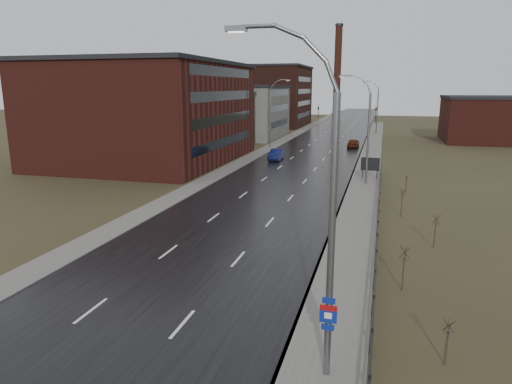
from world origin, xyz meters
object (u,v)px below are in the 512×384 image
Objects in this scene: billboard at (370,165)px; car_near at (276,155)px; car_far at (353,143)px; streetlight_main at (323,214)px.

billboard is 0.54× the size of car_near.
streetlight_main is at bearing 93.39° from car_far.
car_far is at bearing 58.88° from car_near.
billboard is at bearing 98.24° from car_far.
car_far is at bearing 97.48° from billboard.
car_far reaches higher than car_near.
billboard is at bearing -40.36° from car_near.
streetlight_main is 49.48m from car_near.
billboard is (0.63, 37.01, -4.37)m from streetlight_main.
car_near is at bearing 141.22° from billboard.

